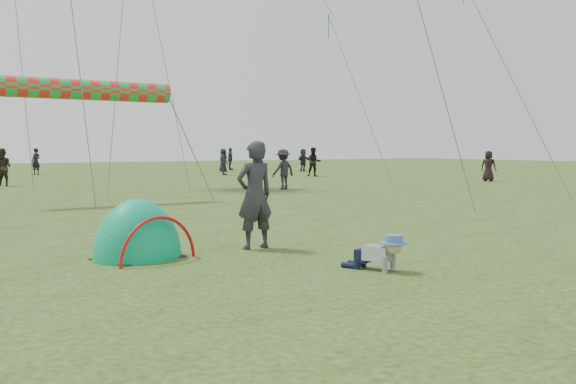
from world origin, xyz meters
TOP-DOWN VIEW (x-y plane):
  - ground at (0.00, 0.00)m, footprint 140.00×140.00m
  - crawling_toddler at (0.79, -0.18)m, footprint 0.74×0.86m
  - popup_tent at (-1.82, 2.73)m, footprint 1.77×1.59m
  - standing_adult at (0.25, 2.56)m, footprint 0.70×0.46m
  - crowd_person_0 at (3.41, 36.99)m, footprint 0.73×0.75m
  - crowd_person_1 at (17.21, 25.00)m, footprint 1.08×1.00m
  - crowd_person_2 at (18.19, 37.97)m, footprint 1.00×1.06m
  - crowd_person_4 at (16.12, 35.10)m, footprint 0.69×0.92m
  - crowd_person_6 at (20.91, 37.90)m, footprint 0.66×0.53m
  - crowd_person_7 at (-0.49, 24.65)m, footprint 1.07×1.07m
  - crowd_person_8 at (13.47, 29.79)m, footprint 0.73×1.05m
  - crowd_person_9 at (9.19, 15.81)m, footprint 1.18×0.79m
  - crowd_person_10 at (21.71, 15.43)m, footprint 0.80×0.93m
  - crowd_person_11 at (21.31, 32.26)m, footprint 1.63×1.03m
  - rainbow_tube_kite at (0.39, 13.40)m, footprint 5.27×0.64m
  - diamond_kite_3 at (14.20, 19.45)m, footprint 1.29×1.29m

SIDE VIEW (x-z plane):
  - ground at x=0.00m, z-range 0.00..0.00m
  - popup_tent at x=-1.82m, z-range -0.96..0.96m
  - crawling_toddler at x=0.79m, z-range 0.00..0.55m
  - crowd_person_6 at x=20.91m, z-range 0.00..1.59m
  - crowd_person_10 at x=21.71m, z-range 0.00..1.62m
  - crowd_person_8 at x=13.47m, z-range 0.00..1.65m
  - crowd_person_11 at x=21.31m, z-range 0.00..1.68m
  - crowd_person_4 at x=16.12m, z-range 0.00..1.70m
  - crowd_person_9 at x=9.19m, z-range 0.00..1.71m
  - crowd_person_0 at x=3.41m, z-range 0.00..1.74m
  - crowd_person_7 at x=-0.49m, z-range 0.00..1.75m
  - crowd_person_2 at x=18.19m, z-range 0.00..1.75m
  - crowd_person_1 at x=17.21m, z-range 0.00..1.79m
  - standing_adult at x=0.25m, z-range 0.00..1.90m
  - rainbow_tube_kite at x=0.39m, z-range 3.28..3.92m
  - diamond_kite_3 at x=14.20m, z-range 8.29..9.35m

